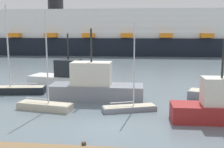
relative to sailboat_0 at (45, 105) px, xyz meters
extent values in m
plane|color=slate|center=(4.98, -3.59, -0.40)|extent=(600.00, 600.00, 0.00)
cube|color=#BCB29E|center=(-0.01, 0.00, -0.12)|extent=(4.75, 2.03, 0.55)
cube|color=beige|center=(-0.01, 0.00, 0.17)|extent=(4.55, 1.90, 0.04)
cylinder|color=silver|center=(0.36, -0.06, 3.86)|extent=(0.11, 0.11, 7.42)
cylinder|color=silver|center=(-0.66, 0.12, 0.50)|extent=(2.05, 0.44, 0.09)
cube|color=black|center=(-4.99, 5.08, -0.04)|extent=(6.14, 2.24, 0.71)
cube|color=beige|center=(-4.99, 5.08, 0.33)|extent=(5.89, 2.10, 0.04)
cylinder|color=silver|center=(-5.47, 5.01, 4.40)|extent=(0.14, 0.14, 8.17)
cylinder|color=silver|center=(-4.13, 5.21, 0.66)|extent=(2.69, 0.52, 0.12)
cube|color=gray|center=(6.92, 0.46, -0.20)|extent=(4.50, 2.45, 0.39)
cube|color=beige|center=(6.92, 0.46, 0.01)|extent=(4.30, 2.31, 0.04)
cylinder|color=silver|center=(7.25, 0.57, 3.34)|extent=(0.10, 0.10, 6.69)
cylinder|color=silver|center=(6.32, 0.26, 0.34)|extent=(1.89, 0.69, 0.08)
cube|color=white|center=(-1.16, 10.13, 0.14)|extent=(9.03, 4.40, 1.06)
cube|color=#1E2328|center=(-0.74, 10.05, 1.66)|extent=(3.05, 2.62, 1.97)
cylinder|color=#262626|center=(-0.74, 10.05, 4.16)|extent=(0.17, 0.17, 3.03)
cube|color=silver|center=(13.42, -1.46, 1.83)|extent=(2.60, 1.66, 1.96)
cylinder|color=#262626|center=(13.42, -1.46, 4.13)|extent=(0.15, 0.15, 2.64)
cube|color=gray|center=(3.64, 3.80, 0.31)|extent=(8.77, 2.77, 1.41)
cube|color=silver|center=(3.21, 3.80, 2.08)|extent=(3.69, 2.08, 2.14)
cylinder|color=#262626|center=(3.21, 3.80, 4.68)|extent=(0.17, 0.17, 3.06)
cube|color=black|center=(-0.65, 50.76, 1.80)|extent=(80.18, 12.48, 4.40)
cube|color=white|center=(-0.65, 50.76, 4.72)|extent=(73.76, 11.03, 1.44)
cube|color=white|center=(-0.65, 50.76, 6.16)|extent=(69.34, 10.37, 1.44)
cube|color=white|center=(-0.65, 50.76, 7.60)|extent=(64.91, 9.71, 1.44)
cube|color=white|center=(-0.65, 50.76, 9.04)|extent=(60.48, 9.05, 1.44)
cube|color=white|center=(-0.65, 50.76, 10.49)|extent=(56.06, 8.39, 1.44)
cube|color=orange|center=(-23.89, 44.56, 4.72)|extent=(2.92, 2.29, 1.01)
cube|color=orange|center=(-14.56, 44.71, 4.72)|extent=(2.92, 2.29, 1.01)
cube|color=orange|center=(-5.23, 44.86, 4.72)|extent=(2.92, 2.29, 1.01)
cube|color=orange|center=(4.11, 45.01, 4.72)|extent=(2.92, 2.29, 1.01)
cube|color=orange|center=(13.44, 45.16, 4.72)|extent=(2.92, 2.29, 1.01)
cube|color=orange|center=(22.78, 45.31, 4.72)|extent=(2.92, 2.29, 1.01)
cylinder|color=black|center=(-15.05, 50.53, 13.21)|extent=(4.03, 4.03, 4.00)
camera|label=1|loc=(7.88, -20.81, 6.12)|focal=43.55mm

